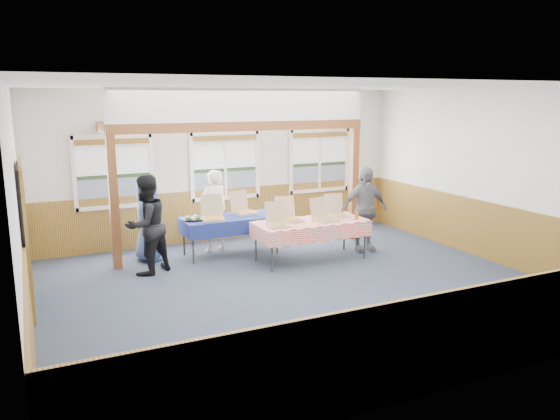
{
  "coord_description": "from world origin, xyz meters",
  "views": [
    {
      "loc": [
        -3.87,
        -7.51,
        3.04
      ],
      "look_at": [
        0.14,
        1.0,
        1.08
      ],
      "focal_mm": 35.0,
      "sensor_mm": 36.0,
      "label": 1
    }
  ],
  "objects_px": {
    "table_right": "(311,224)",
    "table_left": "(230,219)",
    "woman_white": "(214,211)",
    "woman_black": "(146,225)",
    "man_blue": "(148,221)",
    "person_grey": "(364,209)"
  },
  "relations": [
    {
      "from": "table_left",
      "to": "woman_white",
      "type": "xyz_separation_m",
      "value": [
        -0.21,
        0.38,
        0.12
      ]
    },
    {
      "from": "table_right",
      "to": "woman_white",
      "type": "xyz_separation_m",
      "value": [
        -1.45,
        1.39,
        0.11
      ]
    },
    {
      "from": "woman_white",
      "to": "woman_black",
      "type": "xyz_separation_m",
      "value": [
        -1.51,
        -0.87,
        0.05
      ]
    },
    {
      "from": "woman_black",
      "to": "person_grey",
      "type": "distance_m",
      "value": 4.24
    },
    {
      "from": "table_left",
      "to": "table_right",
      "type": "bearing_deg",
      "value": -52.57
    },
    {
      "from": "woman_black",
      "to": "person_grey",
      "type": "xyz_separation_m",
      "value": [
        4.22,
        -0.4,
        -0.02
      ]
    },
    {
      "from": "table_right",
      "to": "person_grey",
      "type": "relative_size",
      "value": 1.31
    },
    {
      "from": "table_left",
      "to": "woman_black",
      "type": "relative_size",
      "value": 1.16
    },
    {
      "from": "woman_black",
      "to": "man_blue",
      "type": "bearing_deg",
      "value": -134.35
    },
    {
      "from": "woman_white",
      "to": "woman_black",
      "type": "bearing_deg",
      "value": 18.81
    },
    {
      "from": "table_left",
      "to": "woman_white",
      "type": "distance_m",
      "value": 0.45
    },
    {
      "from": "table_left",
      "to": "table_right",
      "type": "height_order",
      "value": "same"
    },
    {
      "from": "table_right",
      "to": "woman_black",
      "type": "height_order",
      "value": "woman_black"
    },
    {
      "from": "woman_black",
      "to": "man_blue",
      "type": "distance_m",
      "value": 0.79
    },
    {
      "from": "table_left",
      "to": "woman_black",
      "type": "xyz_separation_m",
      "value": [
        -1.72,
        -0.49,
        0.17
      ]
    },
    {
      "from": "man_blue",
      "to": "person_grey",
      "type": "relative_size",
      "value": 0.9
    },
    {
      "from": "person_grey",
      "to": "man_blue",
      "type": "bearing_deg",
      "value": 169.16
    },
    {
      "from": "man_blue",
      "to": "person_grey",
      "type": "bearing_deg",
      "value": -125.77
    },
    {
      "from": "table_right",
      "to": "table_left",
      "type": "bearing_deg",
      "value": 133.61
    },
    {
      "from": "woman_black",
      "to": "table_left",
      "type": "bearing_deg",
      "value": 165.26
    },
    {
      "from": "table_right",
      "to": "woman_white",
      "type": "bearing_deg",
      "value": 129.15
    },
    {
      "from": "woman_white",
      "to": "person_grey",
      "type": "bearing_deg",
      "value": 143.75
    }
  ]
}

